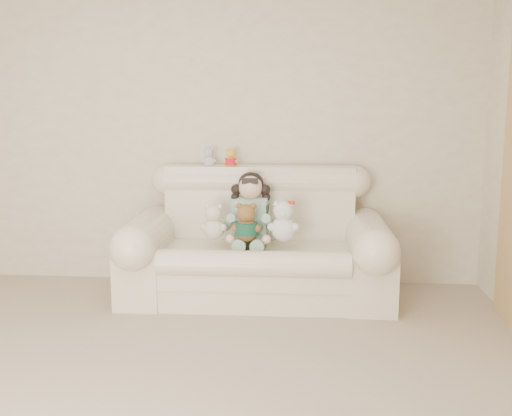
{
  "coord_description": "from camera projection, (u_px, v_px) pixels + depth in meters",
  "views": [
    {
      "loc": [
        0.72,
        -2.72,
        1.55
      ],
      "look_at": [
        0.39,
        1.9,
        0.75
      ],
      "focal_mm": 43.1,
      "sensor_mm": 36.0,
      "label": 1
    }
  ],
  "objects": [
    {
      "name": "sofa",
      "position": [
        257.0,
        235.0,
        4.83
      ],
      "size": [
        2.1,
        0.95,
        1.03
      ],
      "primitive_type": null,
      "color": "#F3E0C4",
      "rests_on": "floor"
    },
    {
      "name": "seated_child",
      "position": [
        251.0,
        208.0,
        4.88
      ],
      "size": [
        0.41,
        0.48,
        0.59
      ],
      "primitive_type": null,
      "rotation": [
        0.0,
        0.0,
        -0.13
      ],
      "color": "#2D7541",
      "rests_on": "sofa"
    },
    {
      "name": "wall_back",
      "position": [
        216.0,
        132.0,
        5.22
      ],
      "size": [
        4.5,
        0.0,
        4.5
      ],
      "primitive_type": "plane",
      "rotation": [
        1.57,
        0.0,
        0.0
      ],
      "color": "beige",
      "rests_on": "ground"
    },
    {
      "name": "brown_teddy",
      "position": [
        246.0,
        219.0,
        4.66
      ],
      "size": [
        0.24,
        0.2,
        0.35
      ],
      "primitive_type": null,
      "rotation": [
        0.0,
        0.0,
        -0.11
      ],
      "color": "brown",
      "rests_on": "sofa"
    },
    {
      "name": "yellow_mini_bear",
      "position": [
        231.0,
        156.0,
        5.07
      ],
      "size": [
        0.14,
        0.12,
        0.19
      ],
      "primitive_type": null,
      "rotation": [
        0.0,
        0.0,
        0.24
      ],
      "color": "#FFB035",
      "rests_on": "sofa"
    },
    {
      "name": "white_cat",
      "position": [
        283.0,
        217.0,
        4.67
      ],
      "size": [
        0.28,
        0.24,
        0.38
      ],
      "primitive_type": null,
      "rotation": [
        0.0,
        0.0,
        -0.26
      ],
      "color": "white",
      "rests_on": "sofa"
    },
    {
      "name": "grey_mini_plush",
      "position": [
        209.0,
        156.0,
        5.11
      ],
      "size": [
        0.15,
        0.13,
        0.2
      ],
      "primitive_type": null,
      "rotation": [
        0.0,
        0.0,
        -0.27
      ],
      "color": "silver",
      "rests_on": "sofa"
    },
    {
      "name": "cream_teddy",
      "position": [
        214.0,
        218.0,
        4.74
      ],
      "size": [
        0.21,
        0.17,
        0.33
      ],
      "primitive_type": null,
      "rotation": [
        0.0,
        0.0,
        -0.01
      ],
      "color": "silver",
      "rests_on": "sofa"
    }
  ]
}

